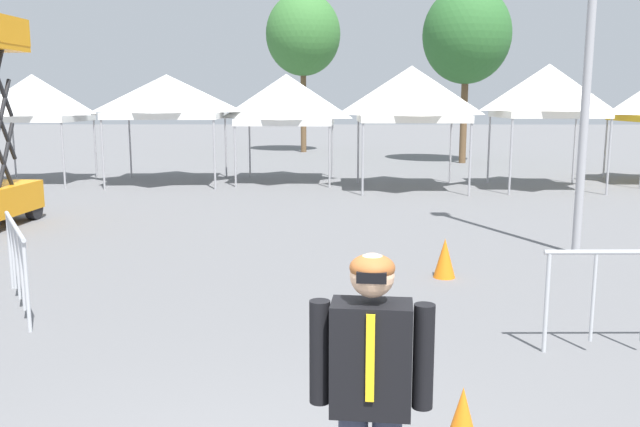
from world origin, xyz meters
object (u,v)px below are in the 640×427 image
(tree_behind_tents_right, at_px, (467,35))
(traffic_cone_near_barrier, at_px, (445,258))
(canopy_tent_right_of_center, at_px, (33,98))
(canopy_tent_behind_right, at_px, (286,100))
(tree_behind_tents_center, at_px, (303,35))
(canopy_tent_behind_center, at_px, (167,97))
(canopy_tent_far_right, at_px, (411,94))
(person_foreground, at_px, (371,391))
(canopy_tent_far_left, at_px, (548,91))
(traffic_cone_lot_center, at_px, (462,427))
(crowd_barrier_mid_lot, at_px, (16,249))

(tree_behind_tents_right, height_order, traffic_cone_near_barrier, tree_behind_tents_right)
(canopy_tent_right_of_center, bearing_deg, canopy_tent_behind_right, 2.18)
(tree_behind_tents_center, bearing_deg, tree_behind_tents_right, -40.75)
(canopy_tent_behind_center, relative_size, canopy_tent_far_right, 0.99)
(canopy_tent_right_of_center, xyz_separation_m, person_foreground, (9.31, -17.34, -1.60))
(canopy_tent_far_left, bearing_deg, traffic_cone_lot_center, -110.00)
(canopy_tent_behind_right, relative_size, person_foreground, 1.90)
(canopy_tent_right_of_center, bearing_deg, person_foreground, -61.77)
(canopy_tent_right_of_center, relative_size, person_foreground, 1.89)
(canopy_tent_behind_center, distance_m, canopy_tent_far_left, 11.36)
(person_foreground, bearing_deg, canopy_tent_right_of_center, 118.23)
(canopy_tent_right_of_center, xyz_separation_m, traffic_cone_near_barrier, (10.81, -11.27, -2.35))
(canopy_tent_behind_right, height_order, traffic_cone_lot_center, canopy_tent_behind_right)
(canopy_tent_right_of_center, relative_size, tree_behind_tents_right, 0.47)
(canopy_tent_behind_right, height_order, tree_behind_tents_right, tree_behind_tents_right)
(tree_behind_tents_center, height_order, crowd_barrier_mid_lot, tree_behind_tents_center)
(crowd_barrier_mid_lot, bearing_deg, tree_behind_tents_center, 83.94)
(canopy_tent_behind_center, xyz_separation_m, canopy_tent_behind_right, (3.66, 0.38, -0.09))
(canopy_tent_far_left, xyz_separation_m, traffic_cone_near_barrier, (-4.67, -9.94, -2.54))
(tree_behind_tents_center, height_order, traffic_cone_near_barrier, tree_behind_tents_center)
(traffic_cone_lot_center, bearing_deg, canopy_tent_behind_center, 109.80)
(tree_behind_tents_right, relative_size, traffic_cone_lot_center, 12.08)
(canopy_tent_far_right, bearing_deg, traffic_cone_lot_center, -95.78)
(traffic_cone_near_barrier, bearing_deg, tree_behind_tents_center, 96.77)
(tree_behind_tents_right, bearing_deg, tree_behind_tents_center, 139.25)
(tree_behind_tents_center, bearing_deg, canopy_tent_right_of_center, -122.16)
(canopy_tent_behind_center, xyz_separation_m, canopy_tent_far_right, (7.35, -1.32, 0.07))
(canopy_tent_far_right, distance_m, traffic_cone_lot_center, 15.18)
(canopy_tent_far_right, bearing_deg, tree_behind_tents_center, 104.23)
(canopy_tent_right_of_center, xyz_separation_m, canopy_tent_behind_center, (4.19, -0.08, 0.04))
(canopy_tent_far_left, distance_m, person_foreground, 17.25)
(canopy_tent_behind_center, xyz_separation_m, person_foreground, (5.12, -17.25, -1.64))
(canopy_tent_far_right, height_order, tree_behind_tents_center, tree_behind_tents_center)
(crowd_barrier_mid_lot, xyz_separation_m, traffic_cone_lot_center, (4.76, -3.56, -0.46))
(tree_behind_tents_right, bearing_deg, canopy_tent_behind_center, -146.94)
(canopy_tent_behind_right, relative_size, tree_behind_tents_right, 0.47)
(tree_behind_tents_right, relative_size, crowd_barrier_mid_lot, 3.88)
(canopy_tent_behind_right, distance_m, tree_behind_tents_right, 9.85)
(canopy_tent_far_left, bearing_deg, canopy_tent_behind_right, 168.00)
(tree_behind_tents_center, height_order, traffic_cone_lot_center, tree_behind_tents_center)
(canopy_tent_right_of_center, distance_m, tree_behind_tents_right, 16.46)
(person_foreground, height_order, tree_behind_tents_right, tree_behind_tents_right)
(canopy_tent_behind_center, distance_m, crowd_barrier_mid_lot, 12.85)
(tree_behind_tents_right, xyz_separation_m, traffic_cone_near_barrier, (-3.96, -18.07, -4.87))
(tree_behind_tents_center, distance_m, tree_behind_tents_right, 9.00)
(canopy_tent_behind_center, distance_m, traffic_cone_near_barrier, 13.22)
(canopy_tent_behind_center, bearing_deg, traffic_cone_lot_center, -70.20)
(canopy_tent_right_of_center, distance_m, canopy_tent_behind_right, 7.85)
(person_foreground, bearing_deg, crowd_barrier_mid_lot, 131.36)
(canopy_tent_right_of_center, height_order, tree_behind_tents_right, tree_behind_tents_right)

